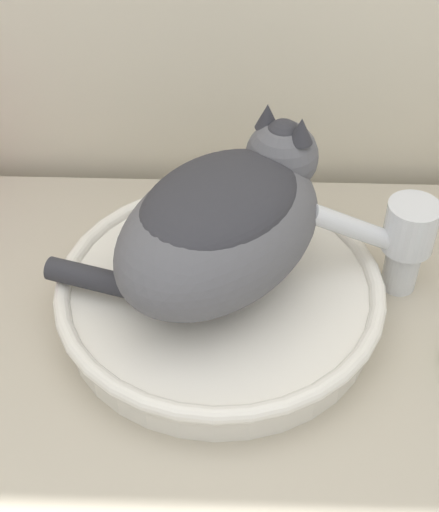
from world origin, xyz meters
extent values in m
cube|color=#B2A893|center=(0.00, 0.29, 0.41)|extent=(1.12, 0.57, 0.83)
cylinder|color=white|center=(0.05, 0.29, 0.85)|extent=(0.37, 0.37, 0.05)
torus|color=white|center=(0.05, 0.29, 0.87)|extent=(0.39, 0.39, 0.02)
ellipsoid|color=#56565B|center=(0.05, 0.29, 0.96)|extent=(0.32, 0.33, 0.15)
ellipsoid|color=#2D2D33|center=(0.05, 0.29, 1.00)|extent=(0.24, 0.25, 0.07)
sphere|color=#56565B|center=(0.12, 0.38, 1.00)|extent=(0.09, 0.09, 0.09)
sphere|color=#2D2D33|center=(0.12, 0.38, 1.02)|extent=(0.05, 0.05, 0.05)
cone|color=#2D2D33|center=(0.14, 0.37, 1.04)|extent=(0.03, 0.03, 0.03)
cone|color=#2D2D33|center=(0.10, 0.40, 1.04)|extent=(0.03, 0.03, 0.03)
cylinder|color=#2D2D33|center=(-0.07, 0.27, 0.90)|extent=(0.16, 0.07, 0.03)
cylinder|color=silver|center=(0.28, 0.35, 0.86)|extent=(0.04, 0.04, 0.07)
cylinder|color=silver|center=(0.22, 0.34, 0.93)|extent=(0.14, 0.06, 0.09)
cylinder|color=silver|center=(0.28, 0.35, 0.92)|extent=(0.06, 0.06, 0.06)
camera|label=1|loc=(0.07, -0.31, 1.47)|focal=50.00mm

